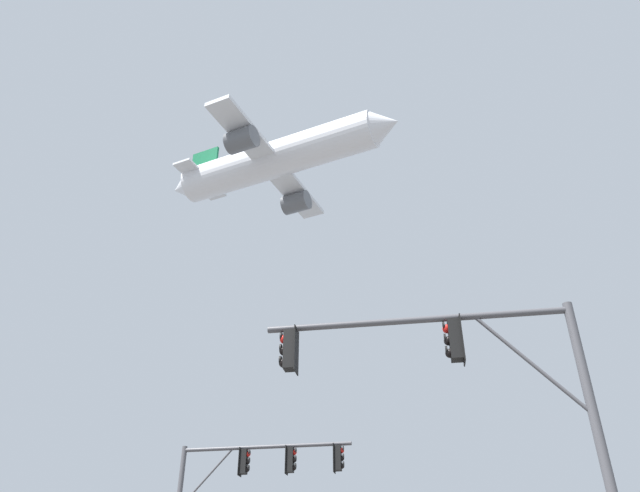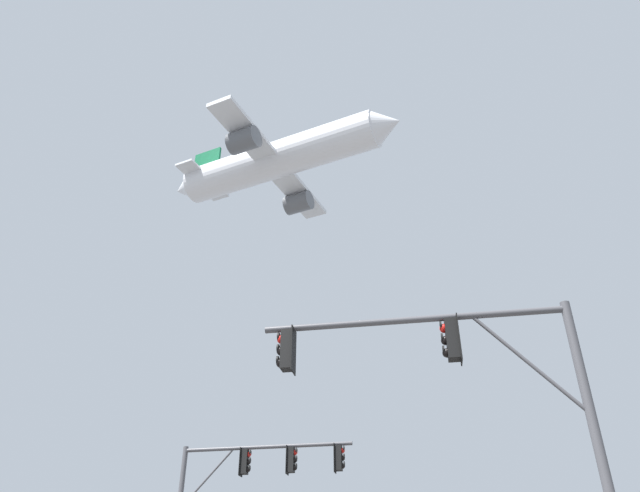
# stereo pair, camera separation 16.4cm
# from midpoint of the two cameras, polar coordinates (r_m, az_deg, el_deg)

# --- Properties ---
(signal_pole_near) EXTENTS (6.59, 1.35, 6.77)m
(signal_pole_near) POSITION_cam_midpoint_polar(r_m,az_deg,el_deg) (12.85, 14.31, -12.78)
(signal_pole_near) COLOR #4C4C51
(signal_pole_near) RESTS_ON ground
(signal_pole_far) EXTENTS (6.68, 1.46, 6.65)m
(signal_pole_far) POSITION_cam_midpoint_polar(r_m,az_deg,el_deg) (24.32, -6.99, -21.76)
(signal_pole_far) COLOR #4C4C51
(signal_pole_far) RESTS_ON ground
(airplane) EXTENTS (22.98, 17.74, 6.59)m
(airplane) POSITION_cam_midpoint_polar(r_m,az_deg,el_deg) (56.92, -3.95, 8.25)
(airplane) COLOR white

